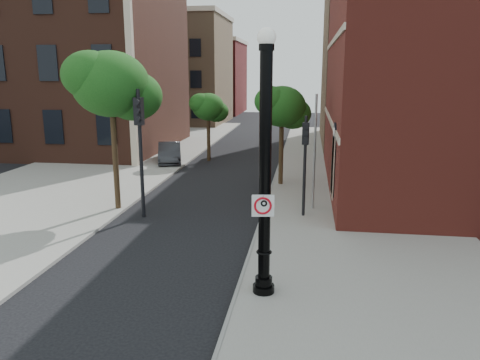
% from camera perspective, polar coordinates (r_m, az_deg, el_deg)
% --- Properties ---
extents(ground, '(120.00, 120.00, 0.00)m').
position_cam_1_polar(ground, '(13.14, -9.92, -14.16)').
color(ground, black).
rests_on(ground, ground).
extents(sidewalk_right, '(8.00, 60.00, 0.12)m').
position_cam_1_polar(sidewalk_right, '(21.98, 13.66, -2.91)').
color(sidewalk_right, gray).
rests_on(sidewalk_right, ground).
extents(sidewalk_left, '(10.00, 50.00, 0.12)m').
position_cam_1_polar(sidewalk_left, '(32.32, -15.27, 2.06)').
color(sidewalk_left, gray).
rests_on(sidewalk_left, ground).
extents(curb_edge, '(0.10, 60.00, 0.14)m').
position_cam_1_polar(curb_edge, '(21.95, 3.34, -2.56)').
color(curb_edge, gray).
rests_on(curb_edge, ground).
extents(victorian_building, '(18.60, 14.60, 17.95)m').
position_cam_1_polar(victorian_building, '(40.36, -22.07, 16.09)').
color(victorian_building, '#4F291D').
rests_on(victorian_building, ground).
extents(bg_building_tan_a, '(12.00, 12.00, 12.00)m').
position_cam_1_polar(bg_building_tan_a, '(57.30, -7.95, 12.97)').
color(bg_building_tan_a, '#8D6B4D').
rests_on(bg_building_tan_a, ground).
extents(bg_building_red, '(12.00, 12.00, 10.00)m').
position_cam_1_polar(bg_building_red, '(70.86, -4.72, 12.23)').
color(bg_building_red, maroon).
rests_on(bg_building_red, ground).
extents(bg_building_tan_b, '(22.00, 14.00, 14.00)m').
position_cam_1_polar(bg_building_tan_b, '(42.84, 25.52, 13.21)').
color(bg_building_tan_b, '#8D6B4D').
rests_on(bg_building_tan_b, ground).
extents(lamppost, '(0.59, 0.59, 7.01)m').
position_cam_1_polar(lamppost, '(12.06, 3.05, -0.05)').
color(lamppost, black).
rests_on(lamppost, ground).
extents(no_parking_sign, '(0.58, 0.13, 0.58)m').
position_cam_1_polar(no_parking_sign, '(12.05, 2.82, -3.13)').
color(no_parking_sign, white).
rests_on(no_parking_sign, ground).
extents(parked_car, '(2.57, 4.40, 1.37)m').
position_cam_1_polar(parked_car, '(31.66, -8.58, 3.31)').
color(parked_car, '#28292D').
rests_on(parked_car, ground).
extents(traffic_signal_left, '(0.36, 0.44, 5.31)m').
position_cam_1_polar(traffic_signal_left, '(19.43, -12.13, 5.70)').
color(traffic_signal_left, black).
rests_on(traffic_signal_left, ground).
extents(traffic_signal_right, '(0.29, 0.36, 4.26)m').
position_cam_1_polar(traffic_signal_right, '(19.13, 7.95, 3.61)').
color(traffic_signal_right, black).
rests_on(traffic_signal_right, ground).
extents(utility_pole, '(0.10, 0.10, 5.07)m').
position_cam_1_polar(utility_pole, '(20.28, 9.07, 3.15)').
color(utility_pole, '#999999').
rests_on(utility_pole, ground).
extents(street_tree_a, '(3.79, 3.43, 6.84)m').
position_cam_1_polar(street_tree_a, '(20.55, -15.29, 11.03)').
color(street_tree_a, '#2F2013').
rests_on(street_tree_a, ground).
extents(street_tree_b, '(2.55, 2.30, 4.59)m').
position_cam_1_polar(street_tree_b, '(31.83, -3.84, 8.79)').
color(street_tree_b, '#2F2013').
rests_on(street_tree_b, ground).
extents(street_tree_c, '(2.93, 2.65, 5.27)m').
position_cam_1_polar(street_tree_c, '(24.57, 5.23, 8.78)').
color(street_tree_c, '#2F2013').
rests_on(street_tree_c, ground).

